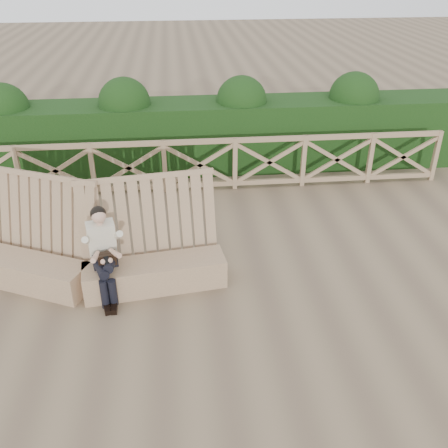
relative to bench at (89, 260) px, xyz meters
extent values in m
plane|color=brown|center=(1.83, -0.43, -0.39)|extent=(60.00, 60.00, 0.00)
cube|color=#886D4E|center=(-0.99, 0.07, -0.17)|extent=(2.08, 1.32, 0.44)
cube|color=#886D4E|center=(-0.88, 0.32, 0.40)|extent=(2.06, 1.27, 1.56)
cube|color=#886D4E|center=(0.97, -0.23, -0.17)|extent=(2.11, 0.77, 0.44)
cube|color=#886D4E|center=(0.93, 0.04, 0.40)|extent=(2.10, 0.71, 1.56)
cube|color=black|center=(0.27, -0.22, 0.15)|extent=(0.39, 0.32, 0.21)
cube|color=beige|center=(0.26, -0.18, 0.48)|extent=(0.44, 0.36, 0.50)
sphere|color=tan|center=(0.27, -0.22, 0.84)|extent=(0.24, 0.24, 0.20)
sphere|color=black|center=(0.26, -0.19, 0.86)|extent=(0.27, 0.27, 0.22)
cylinder|color=black|center=(0.23, -0.44, 0.13)|extent=(0.25, 0.46, 0.14)
cylinder|color=black|center=(0.38, -0.38, 0.20)|extent=(0.25, 0.47, 0.16)
cylinder|color=black|center=(0.28, -0.64, -0.17)|extent=(0.14, 0.14, 0.44)
cylinder|color=black|center=(0.39, -0.64, -0.17)|extent=(0.14, 0.14, 0.44)
cube|color=black|center=(0.30, -0.73, -0.35)|extent=(0.14, 0.24, 0.08)
cube|color=black|center=(0.39, -0.72, -0.35)|extent=(0.14, 0.24, 0.08)
cube|color=black|center=(0.33, -0.39, 0.25)|extent=(0.29, 0.21, 0.17)
cube|color=black|center=(0.35, -0.54, 0.30)|extent=(0.09, 0.10, 0.11)
cube|color=#896B4F|center=(1.83, 3.07, 0.66)|extent=(10.10, 0.07, 0.10)
cube|color=#896B4F|center=(1.83, 3.07, -0.27)|extent=(10.10, 0.07, 0.10)
cube|color=black|center=(1.83, 4.27, 0.36)|extent=(12.00, 1.20, 1.50)
camera|label=1|loc=(1.36, -6.34, 4.08)|focal=40.00mm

